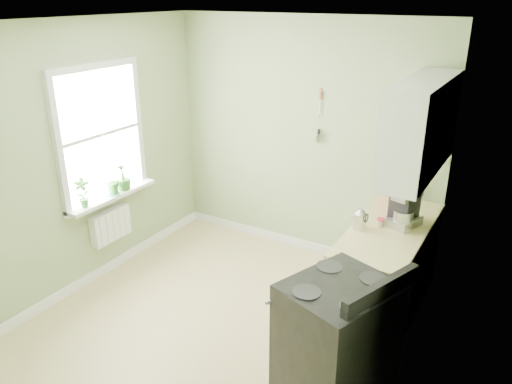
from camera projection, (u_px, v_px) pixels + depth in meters
The scene contains 21 objects.
floor at pixel (215, 325), 4.70m from camera, with size 3.20×3.60×0.02m, color tan.
ceiling at pixel (204, 20), 3.69m from camera, with size 3.20×3.60×0.02m, color white.
wall_back at pixel (303, 140), 5.64m from camera, with size 3.20×0.02×2.70m, color #96AA74.
wall_left at pixel (78, 160), 4.95m from camera, with size 0.02×3.60×2.70m, color #96AA74.
wall_right at pixel (401, 235), 3.44m from camera, with size 0.02×3.60×2.70m, color #96AA74.
base_cabinets at pixel (387, 272), 4.72m from camera, with size 0.60×1.60×0.87m, color white.
countertop at pixel (391, 229), 4.56m from camera, with size 0.64×1.60×0.04m, color #DBCB86.
upper_cabinets at pixel (421, 126), 4.22m from camera, with size 0.35×1.40×0.80m, color white.
window at pixel (100, 134), 5.10m from camera, with size 0.06×1.14×1.44m.
window_sill at pixel (113, 196), 5.32m from camera, with size 0.18×1.14×0.04m, color white.
radiator at pixel (110, 225), 5.42m from camera, with size 0.12×0.50×0.35m, color white.
wall_utensils at pixel (319, 124), 5.44m from camera, with size 0.02×0.14×0.58m.
stove at pixel (337, 339), 3.75m from camera, with size 0.92×0.95×1.07m.
stand_mixer at pixel (406, 207), 4.53m from camera, with size 0.29×0.38×0.41m.
kettle at pixel (360, 219), 4.48m from camera, with size 0.19×0.11×0.20m.
coffee_maker at pixel (404, 208), 4.55m from camera, with size 0.26×0.27×0.35m.
red_tray at pixel (390, 182), 5.18m from camera, with size 0.33×0.33×0.02m, color red.
jar at pixel (380, 223), 4.55m from camera, with size 0.07×0.07×0.08m.
plant_a at pixel (82, 193), 4.94m from camera, with size 0.17×0.11×0.31m, color #2D6921.
plant_b at pixel (113, 180), 5.27m from camera, with size 0.17×0.14×0.31m, color #2D6921.
plant_c at pixel (123, 177), 5.39m from camera, with size 0.17×0.17×0.30m, color #2D6921.
Camera 1 is at (2.31, -3.16, 2.91)m, focal length 35.00 mm.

